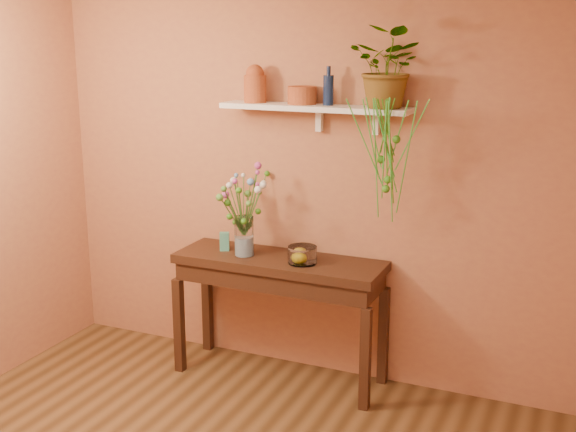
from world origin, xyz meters
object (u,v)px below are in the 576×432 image
at_px(sideboard, 279,276).
at_px(bouquet, 243,196).
at_px(glass_vase, 244,239).
at_px(glass_bowl, 302,256).
at_px(blue_bottle, 328,89).
at_px(spider_plant, 389,67).
at_px(terracotta_jug, 255,84).

relative_size(sideboard, bouquet, 2.84).
xyz_separation_m(glass_vase, bouquet, (0.00, -0.02, 0.31)).
relative_size(glass_vase, glass_bowl, 1.41).
xyz_separation_m(sideboard, blue_bottle, (0.29, 0.15, 1.28)).
distance_m(sideboard, spider_plant, 1.60).
relative_size(blue_bottle, bouquet, 0.49).
height_order(spider_plant, glass_bowl, spider_plant).
height_order(terracotta_jug, glass_bowl, terracotta_jug).
distance_m(sideboard, terracotta_jug, 1.33).
relative_size(blue_bottle, glass_vase, 0.92).
bearing_deg(sideboard, bouquet, -167.02).
relative_size(spider_plant, bouquet, 0.99).
bearing_deg(sideboard, spider_plant, 9.15).
relative_size(spider_plant, glass_bowl, 2.61).
height_order(terracotta_jug, spider_plant, spider_plant).
distance_m(sideboard, bouquet, 0.61).
height_order(sideboard, bouquet, bouquet).
relative_size(sideboard, glass_vase, 5.31).
bearing_deg(terracotta_jug, sideboard, -28.84).
relative_size(spider_plant, glass_vase, 1.84).
bearing_deg(spider_plant, sideboard, -170.85).
xyz_separation_m(spider_plant, glass_bowl, (-0.51, -0.16, -1.25)).
bearing_deg(bouquet, sideboard, 12.98).
relative_size(terracotta_jug, spider_plant, 0.50).
bearing_deg(glass_bowl, glass_vase, 179.15).
height_order(blue_bottle, glass_vase, blue_bottle).
distance_m(spider_plant, glass_vase, 1.53).
relative_size(terracotta_jug, blue_bottle, 1.01).
distance_m(terracotta_jug, glass_bowl, 1.21).
distance_m(terracotta_jug, spider_plant, 0.95).
bearing_deg(glass_vase, sideboard, 9.38).
xyz_separation_m(sideboard, terracotta_jug, (-0.23, 0.13, 1.30)).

